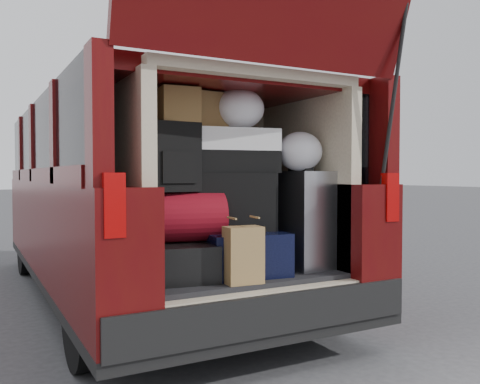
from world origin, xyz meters
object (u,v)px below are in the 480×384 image
at_px(black_hardshell, 178,260).
at_px(black_soft_case, 232,202).
at_px(kraft_bag, 243,255).
at_px(backpack, 174,157).
at_px(red_duffel, 184,217).
at_px(twotone_duffel, 227,151).
at_px(silver_roller, 300,219).
at_px(navy_hardshell, 238,251).

height_order(black_hardshell, black_soft_case, black_soft_case).
height_order(black_hardshell, kraft_bag, kraft_bag).
bearing_deg(backpack, red_duffel, -5.41).
relative_size(black_hardshell, kraft_bag, 1.65).
distance_m(black_soft_case, backpack, 0.49).
relative_size(kraft_bag, red_duffel, 0.70).
height_order(black_hardshell, twotone_duffel, twotone_duffel).
height_order(black_hardshell, silver_roller, silver_roller).
relative_size(red_duffel, backpack, 1.14).
height_order(black_hardshell, red_duffel, red_duffel).
bearing_deg(navy_hardshell, black_hardshell, -172.62).
height_order(backpack, twotone_duffel, backpack).
bearing_deg(kraft_bag, black_soft_case, 76.58).
relative_size(navy_hardshell, red_duffel, 1.29).
bearing_deg(twotone_duffel, silver_roller, -5.52).
xyz_separation_m(navy_hardshell, kraft_bag, (-0.14, -0.32, 0.03)).
distance_m(silver_roller, backpack, 0.95).
xyz_separation_m(black_hardshell, twotone_duffel, (0.36, 0.07, 0.65)).
distance_m(red_duffel, black_soft_case, 0.35).
xyz_separation_m(silver_roller, red_duffel, (-0.80, 0.05, 0.05)).
relative_size(backpack, twotone_duffel, 0.65).
bearing_deg(kraft_bag, navy_hardshell, 71.05).
bearing_deg(backpack, kraft_bag, -51.11).
height_order(navy_hardshell, twotone_duffel, twotone_duffel).
relative_size(black_hardshell, navy_hardshell, 0.89).
bearing_deg(twotone_duffel, black_soft_case, -51.31).
distance_m(silver_roller, twotone_duffel, 0.67).
height_order(silver_roller, twotone_duffel, twotone_duffel).
relative_size(silver_roller, backpack, 1.56).
height_order(silver_roller, red_duffel, silver_roller).
distance_m(kraft_bag, black_soft_case, 0.46).
xyz_separation_m(kraft_bag, red_duffel, (-0.23, 0.31, 0.20)).
bearing_deg(black_hardshell, twotone_duffel, 20.82).
xyz_separation_m(silver_roller, kraft_bag, (-0.57, -0.27, -0.16)).
bearing_deg(silver_roller, navy_hardshell, 171.03).
bearing_deg(navy_hardshell, backpack, -173.01).
bearing_deg(kraft_bag, silver_roller, 29.18).
xyz_separation_m(navy_hardshell, black_soft_case, (-0.02, 0.03, 0.31)).
xyz_separation_m(black_hardshell, black_soft_case, (0.38, 0.04, 0.33)).
height_order(navy_hardshell, backpack, backpack).
bearing_deg(red_duffel, backpack, -172.14).
bearing_deg(red_duffel, navy_hardshell, 9.64).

